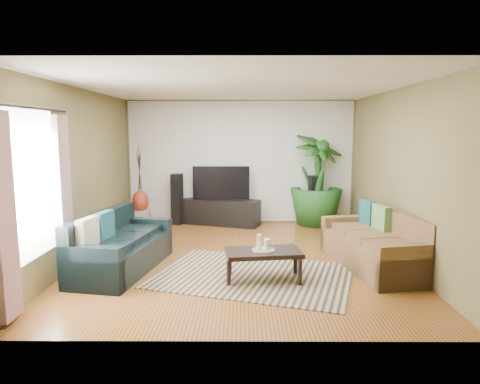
{
  "coord_description": "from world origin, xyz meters",
  "views": [
    {
      "loc": [
        0.04,
        -6.67,
        2.04
      ],
      "look_at": [
        0.0,
        0.2,
        1.05
      ],
      "focal_mm": 32.0,
      "sensor_mm": 36.0,
      "label": 1
    }
  ],
  "objects_px": {
    "coffee_table": "(263,265)",
    "potted_plant": "(316,179)",
    "speaker_right": "(314,200)",
    "side_table": "(108,236)",
    "tv_stand": "(221,212)",
    "speaker_left": "(177,199)",
    "vase": "(140,202)",
    "sofa_left": "(122,242)",
    "pedestal": "(141,219)",
    "television": "(221,183)",
    "sofa_right": "(374,240)"
  },
  "relations": [
    {
      "from": "television",
      "to": "pedestal",
      "type": "relative_size",
      "value": 3.24
    },
    {
      "from": "potted_plant",
      "to": "pedestal",
      "type": "distance_m",
      "value": 3.85
    },
    {
      "from": "vase",
      "to": "side_table",
      "type": "distance_m",
      "value": 1.8
    },
    {
      "from": "coffee_table",
      "to": "speaker_left",
      "type": "xyz_separation_m",
      "value": [
        -1.71,
        3.51,
        0.35
      ]
    },
    {
      "from": "speaker_left",
      "to": "speaker_right",
      "type": "xyz_separation_m",
      "value": [
        2.97,
        0.0,
        -0.02
      ]
    },
    {
      "from": "speaker_left",
      "to": "pedestal",
      "type": "height_order",
      "value": "speaker_left"
    },
    {
      "from": "sofa_right",
      "to": "speaker_right",
      "type": "xyz_separation_m",
      "value": [
        -0.43,
        2.94,
        0.11
      ]
    },
    {
      "from": "television",
      "to": "side_table",
      "type": "height_order",
      "value": "television"
    },
    {
      "from": "sofa_left",
      "to": "tv_stand",
      "type": "distance_m",
      "value": 3.36
    },
    {
      "from": "pedestal",
      "to": "sofa_right",
      "type": "bearing_deg",
      "value": -32.47
    },
    {
      "from": "coffee_table",
      "to": "speaker_right",
      "type": "height_order",
      "value": "speaker_right"
    },
    {
      "from": "side_table",
      "to": "sofa_left",
      "type": "bearing_deg",
      "value": -62.43
    },
    {
      "from": "coffee_table",
      "to": "speaker_right",
      "type": "xyz_separation_m",
      "value": [
        1.26,
        3.51,
        0.33
      ]
    },
    {
      "from": "tv_stand",
      "to": "side_table",
      "type": "xyz_separation_m",
      "value": [
        -1.83,
        -2.08,
        -0.02
      ]
    },
    {
      "from": "potted_plant",
      "to": "side_table",
      "type": "xyz_separation_m",
      "value": [
        -3.89,
        -2.08,
        -0.74
      ]
    },
    {
      "from": "coffee_table",
      "to": "television",
      "type": "relative_size",
      "value": 0.83
    },
    {
      "from": "sofa_left",
      "to": "pedestal",
      "type": "distance_m",
      "value": 2.82
    },
    {
      "from": "television",
      "to": "side_table",
      "type": "relative_size",
      "value": 2.39
    },
    {
      "from": "tv_stand",
      "to": "speaker_left",
      "type": "height_order",
      "value": "speaker_left"
    },
    {
      "from": "sofa_right",
      "to": "pedestal",
      "type": "distance_m",
      "value": 4.9
    },
    {
      "from": "vase",
      "to": "speaker_left",
      "type": "bearing_deg",
      "value": 23.21
    },
    {
      "from": "coffee_table",
      "to": "pedestal",
      "type": "bearing_deg",
      "value": 119.58
    },
    {
      "from": "coffee_table",
      "to": "pedestal",
      "type": "distance_m",
      "value": 4.02
    },
    {
      "from": "speaker_right",
      "to": "television",
      "type": "bearing_deg",
      "value": 165.76
    },
    {
      "from": "coffee_table",
      "to": "television",
      "type": "height_order",
      "value": "television"
    },
    {
      "from": "sofa_right",
      "to": "side_table",
      "type": "relative_size",
      "value": 3.93
    },
    {
      "from": "tv_stand",
      "to": "speaker_left",
      "type": "bearing_deg",
      "value": -162.01
    },
    {
      "from": "tv_stand",
      "to": "pedestal",
      "type": "relative_size",
      "value": 4.42
    },
    {
      "from": "sofa_right",
      "to": "tv_stand",
      "type": "xyz_separation_m",
      "value": [
        -2.44,
        2.94,
        -0.15
      ]
    },
    {
      "from": "coffee_table",
      "to": "tv_stand",
      "type": "relative_size",
      "value": 0.61
    },
    {
      "from": "speaker_left",
      "to": "vase",
      "type": "relative_size",
      "value": 2.3
    },
    {
      "from": "side_table",
      "to": "coffee_table",
      "type": "bearing_deg",
      "value": -28.88
    },
    {
      "from": "speaker_right",
      "to": "pedestal",
      "type": "distance_m",
      "value": 3.73
    },
    {
      "from": "speaker_left",
      "to": "potted_plant",
      "type": "distance_m",
      "value": 3.05
    },
    {
      "from": "tv_stand",
      "to": "potted_plant",
      "type": "xyz_separation_m",
      "value": [
        2.06,
        -0.0,
        0.72
      ]
    },
    {
      "from": "sofa_right",
      "to": "speaker_right",
      "type": "distance_m",
      "value": 2.97
    },
    {
      "from": "tv_stand",
      "to": "speaker_left",
      "type": "relative_size",
      "value": 1.5
    },
    {
      "from": "sofa_left",
      "to": "vase",
      "type": "distance_m",
      "value": 2.81
    },
    {
      "from": "television",
      "to": "pedestal",
      "type": "bearing_deg",
      "value": -169.54
    },
    {
      "from": "coffee_table",
      "to": "television",
      "type": "xyz_separation_m",
      "value": [
        -0.75,
        3.51,
        0.71
      ]
    },
    {
      "from": "side_table",
      "to": "pedestal",
      "type": "bearing_deg",
      "value": 85.56
    },
    {
      "from": "sofa_right",
      "to": "side_table",
      "type": "height_order",
      "value": "sofa_right"
    },
    {
      "from": "coffee_table",
      "to": "potted_plant",
      "type": "relative_size",
      "value": 0.51
    },
    {
      "from": "tv_stand",
      "to": "vase",
      "type": "bearing_deg",
      "value": -151.55
    },
    {
      "from": "coffee_table",
      "to": "potted_plant",
      "type": "distance_m",
      "value": 3.82
    },
    {
      "from": "television",
      "to": "coffee_table",
      "type": "bearing_deg",
      "value": -77.92
    },
    {
      "from": "speaker_right",
      "to": "side_table",
      "type": "relative_size",
      "value": 2.09
    },
    {
      "from": "potted_plant",
      "to": "vase",
      "type": "bearing_deg",
      "value": -175.25
    },
    {
      "from": "speaker_right",
      "to": "vase",
      "type": "relative_size",
      "value": 2.22
    },
    {
      "from": "coffee_table",
      "to": "tv_stand",
      "type": "height_order",
      "value": "tv_stand"
    }
  ]
}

